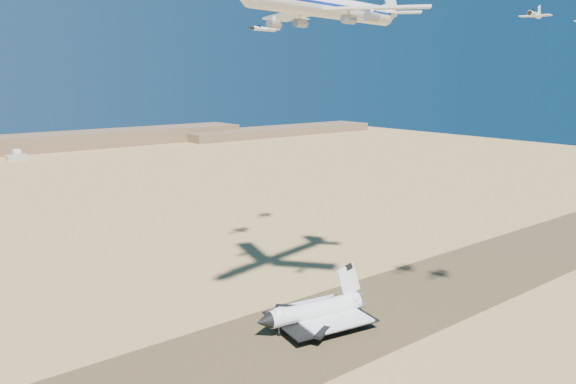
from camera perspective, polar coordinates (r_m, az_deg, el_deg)
ground at (r=179.40m, az=-2.13°, el=-15.76°), size 1200.00×1200.00×0.00m
runway at (r=179.38m, az=-2.13°, el=-15.75°), size 600.00×50.00×0.06m
ridgeline at (r=678.99m, az=-24.79°, el=4.27°), size 960.00×90.00×18.00m
shuttle at (r=191.62m, az=2.70°, el=-12.09°), size 41.27×29.80×20.30m
carrier_747 at (r=173.39m, az=3.58°, el=18.31°), size 79.81×60.44×19.82m
crew_a at (r=192.04m, az=5.20°, el=-13.53°), size 0.68×0.81×1.90m
crew_b at (r=194.75m, az=6.63°, el=-13.22°), size 0.65×0.91×1.69m
crew_c at (r=192.39m, az=6.69°, el=-13.56°), size 1.07×0.83×1.62m
chase_jet_a at (r=175.14m, az=23.75°, el=16.20°), size 14.89×8.66×3.79m
chase_jet_c at (r=223.14m, az=-2.49°, el=16.23°), size 16.10×9.31×4.09m
chase_jet_d at (r=252.72m, az=0.96°, el=17.24°), size 14.86×8.77×3.81m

